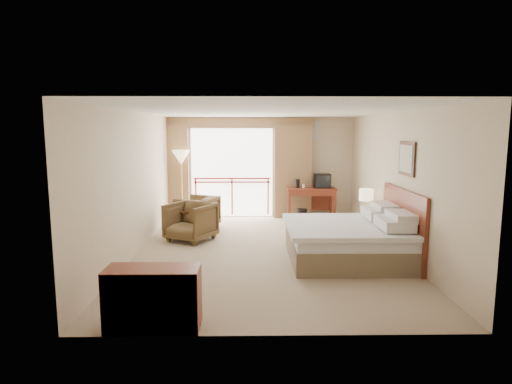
{
  "coord_description": "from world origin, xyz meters",
  "views": [
    {
      "loc": [
        -0.31,
        -8.13,
        2.34
      ],
      "look_at": [
        -0.19,
        0.4,
        1.11
      ],
      "focal_mm": 30.0,
      "sensor_mm": 36.0,
      "label": 1
    }
  ],
  "objects_px": {
    "nightstand": "(366,227)",
    "desk": "(310,194)",
    "bed": "(349,240)",
    "table_lamp": "(366,195)",
    "wastebasket": "(302,215)",
    "floor_lamp": "(181,160)",
    "side_table": "(188,218)",
    "dresser": "(153,298)",
    "armchair_near": "(191,240)",
    "tv": "(322,181)",
    "armchair_far": "(197,228)"
  },
  "relations": [
    {
      "from": "armchair_near",
      "to": "floor_lamp",
      "type": "relative_size",
      "value": 0.49
    },
    {
      "from": "table_lamp",
      "to": "tv",
      "type": "height_order",
      "value": "tv"
    },
    {
      "from": "bed",
      "to": "tv",
      "type": "height_order",
      "value": "tv"
    },
    {
      "from": "floor_lamp",
      "to": "nightstand",
      "type": "bearing_deg",
      "value": -27.56
    },
    {
      "from": "tv",
      "to": "armchair_far",
      "type": "bearing_deg",
      "value": -147.36
    },
    {
      "from": "table_lamp",
      "to": "floor_lamp",
      "type": "bearing_deg",
      "value": 152.96
    },
    {
      "from": "bed",
      "to": "floor_lamp",
      "type": "xyz_separation_m",
      "value": [
        -3.6,
        3.65,
        1.21
      ]
    },
    {
      "from": "tv",
      "to": "armchair_far",
      "type": "xyz_separation_m",
      "value": [
        -3.19,
        -1.07,
        -1.03
      ]
    },
    {
      "from": "nightstand",
      "to": "tv",
      "type": "relative_size",
      "value": 1.36
    },
    {
      "from": "table_lamp",
      "to": "dresser",
      "type": "height_order",
      "value": "table_lamp"
    },
    {
      "from": "armchair_far",
      "to": "dresser",
      "type": "relative_size",
      "value": 0.78
    },
    {
      "from": "wastebasket",
      "to": "dresser",
      "type": "bearing_deg",
      "value": -112.59
    },
    {
      "from": "table_lamp",
      "to": "armchair_far",
      "type": "height_order",
      "value": "table_lamp"
    },
    {
      "from": "armchair_far",
      "to": "armchair_near",
      "type": "relative_size",
      "value": 0.96
    },
    {
      "from": "desk",
      "to": "tv",
      "type": "xyz_separation_m",
      "value": [
        0.3,
        -0.06,
        0.37
      ]
    },
    {
      "from": "bed",
      "to": "side_table",
      "type": "height_order",
      "value": "bed"
    },
    {
      "from": "bed",
      "to": "armchair_near",
      "type": "height_order",
      "value": "bed"
    },
    {
      "from": "armchair_far",
      "to": "floor_lamp",
      "type": "height_order",
      "value": "floor_lamp"
    },
    {
      "from": "bed",
      "to": "tv",
      "type": "xyz_separation_m",
      "value": [
        0.11,
        3.66,
        0.65
      ]
    },
    {
      "from": "table_lamp",
      "to": "nightstand",
      "type": "bearing_deg",
      "value": -90.0
    },
    {
      "from": "tv",
      "to": "bed",
      "type": "bearing_deg",
      "value": -77.69
    },
    {
      "from": "tv",
      "to": "side_table",
      "type": "xyz_separation_m",
      "value": [
        -3.31,
        -1.72,
        -0.63
      ]
    },
    {
      "from": "nightstand",
      "to": "side_table",
      "type": "distance_m",
      "value": 3.92
    },
    {
      "from": "bed",
      "to": "armchair_near",
      "type": "bearing_deg",
      "value": 154.77
    },
    {
      "from": "desk",
      "to": "side_table",
      "type": "bearing_deg",
      "value": -145.5
    },
    {
      "from": "nightstand",
      "to": "floor_lamp",
      "type": "bearing_deg",
      "value": 148.1
    },
    {
      "from": "table_lamp",
      "to": "armchair_near",
      "type": "xyz_separation_m",
      "value": [
        -3.76,
        -0.01,
        -0.97
      ]
    },
    {
      "from": "nightstand",
      "to": "floor_lamp",
      "type": "distance_m",
      "value": 5.01
    },
    {
      "from": "armchair_far",
      "to": "armchair_near",
      "type": "distance_m",
      "value": 1.13
    },
    {
      "from": "wastebasket",
      "to": "floor_lamp",
      "type": "bearing_deg",
      "value": 174.79
    },
    {
      "from": "table_lamp",
      "to": "dresser",
      "type": "xyz_separation_m",
      "value": [
        -3.64,
        -4.14,
        -0.6
      ]
    },
    {
      "from": "bed",
      "to": "table_lamp",
      "type": "bearing_deg",
      "value": 64.91
    },
    {
      "from": "side_table",
      "to": "dresser",
      "type": "height_order",
      "value": "dresser"
    },
    {
      "from": "wastebasket",
      "to": "armchair_near",
      "type": "height_order",
      "value": "armchair_near"
    },
    {
      "from": "wastebasket",
      "to": "floor_lamp",
      "type": "height_order",
      "value": "floor_lamp"
    },
    {
      "from": "armchair_near",
      "to": "nightstand",
      "type": "bearing_deg",
      "value": 28.42
    },
    {
      "from": "bed",
      "to": "desk",
      "type": "relative_size",
      "value": 1.65
    },
    {
      "from": "table_lamp",
      "to": "armchair_far",
      "type": "distance_m",
      "value": 4.04
    },
    {
      "from": "nightstand",
      "to": "tv",
      "type": "xyz_separation_m",
      "value": [
        -0.58,
        2.25,
        0.75
      ]
    },
    {
      "from": "wastebasket",
      "to": "side_table",
      "type": "height_order",
      "value": "side_table"
    },
    {
      "from": "desk",
      "to": "side_table",
      "type": "relative_size",
      "value": 2.23
    },
    {
      "from": "nightstand",
      "to": "armchair_near",
      "type": "bearing_deg",
      "value": 175.05
    },
    {
      "from": "table_lamp",
      "to": "armchair_near",
      "type": "height_order",
      "value": "table_lamp"
    },
    {
      "from": "armchair_near",
      "to": "bed",
      "type": "bearing_deg",
      "value": 3.8
    },
    {
      "from": "bed",
      "to": "table_lamp",
      "type": "relative_size",
      "value": 4.02
    },
    {
      "from": "bed",
      "to": "dresser",
      "type": "bearing_deg",
      "value": -137.89
    },
    {
      "from": "tv",
      "to": "dresser",
      "type": "distance_m",
      "value": 7.07
    },
    {
      "from": "nightstand",
      "to": "desk",
      "type": "relative_size",
      "value": 0.43
    },
    {
      "from": "bed",
      "to": "table_lamp",
      "type": "distance_m",
      "value": 1.72
    },
    {
      "from": "table_lamp",
      "to": "armchair_near",
      "type": "relative_size",
      "value": 0.59
    }
  ]
}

